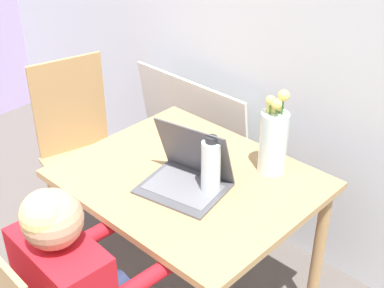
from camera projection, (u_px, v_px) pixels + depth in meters
The scene contains 8 objects.
wall_back at pixel (267, 0), 2.41m from camera, with size 6.40×0.05×2.50m.
dining_table at pixel (189, 197), 2.17m from camera, with size 0.96×0.79×0.74m.
chair_spare at pixel (83, 151), 2.76m from camera, with size 0.49×0.49×0.95m.
person_seated at pixel (77, 284), 1.73m from camera, with size 0.38×0.44×1.05m.
laptop at pixel (188, 173), 2.03m from camera, with size 0.35×0.31×0.25m.
flower_vase at pixel (273, 139), 2.08m from camera, with size 0.11×0.11×0.36m.
water_bottle at pixel (211, 167), 1.97m from camera, with size 0.07×0.07×0.24m.
cardboard_panel at pixel (195, 144), 2.97m from camera, with size 0.75×0.13×0.81m.
Camera 1 is at (1.40, 0.25, 1.93)m, focal length 50.00 mm.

